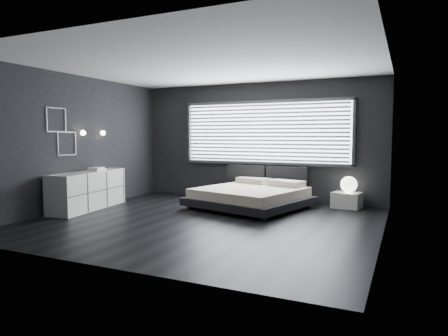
% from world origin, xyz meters
% --- Properties ---
extents(room, '(6.04, 6.00, 2.80)m').
position_xyz_m(room, '(0.00, 0.00, 1.40)').
color(room, black).
rests_on(room, ground).
extents(window, '(4.14, 0.09, 1.52)m').
position_xyz_m(window, '(0.20, 2.70, 1.61)').
color(window, white).
rests_on(window, ground).
extents(headboard, '(1.96, 0.16, 0.52)m').
position_xyz_m(headboard, '(0.28, 2.64, 0.57)').
color(headboard, black).
rests_on(headboard, ground).
extents(sconce_near, '(0.18, 0.11, 0.11)m').
position_xyz_m(sconce_near, '(-2.88, 0.05, 1.60)').
color(sconce_near, silver).
rests_on(sconce_near, ground).
extents(sconce_far, '(0.18, 0.11, 0.11)m').
position_xyz_m(sconce_far, '(-2.88, 0.65, 1.60)').
color(sconce_far, silver).
rests_on(sconce_far, ground).
extents(wall_art_upper, '(0.01, 0.48, 0.48)m').
position_xyz_m(wall_art_upper, '(-2.98, -0.55, 1.85)').
color(wall_art_upper, '#47474C').
rests_on(wall_art_upper, ground).
extents(wall_art_lower, '(0.01, 0.48, 0.48)m').
position_xyz_m(wall_art_lower, '(-2.98, -0.30, 1.38)').
color(wall_art_lower, '#47474C').
rests_on(wall_art_lower, ground).
extents(bed, '(2.61, 2.55, 0.56)m').
position_xyz_m(bed, '(0.29, 1.59, 0.26)').
color(bed, black).
rests_on(bed, ground).
extents(nightstand, '(0.63, 0.55, 0.33)m').
position_xyz_m(nightstand, '(2.16, 2.43, 0.17)').
color(nightstand, white).
rests_on(nightstand, ground).
extents(orb_lamp, '(0.35, 0.35, 0.35)m').
position_xyz_m(orb_lamp, '(2.19, 2.43, 0.51)').
color(orb_lamp, white).
rests_on(orb_lamp, nightstand).
extents(dresser, '(0.81, 2.03, 0.79)m').
position_xyz_m(dresser, '(-2.78, 0.04, 0.40)').
color(dresser, white).
rests_on(dresser, ground).
extents(book_stack, '(0.30, 0.38, 0.07)m').
position_xyz_m(book_stack, '(-2.75, 0.28, 0.82)').
color(book_stack, silver).
rests_on(book_stack, dresser).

